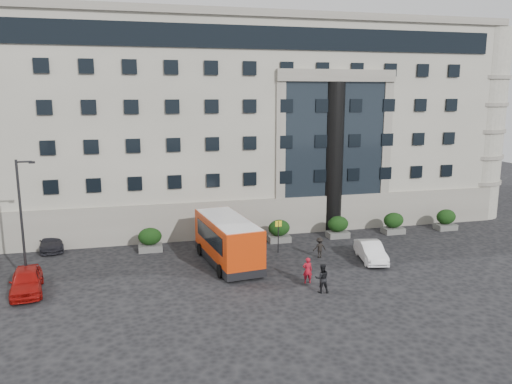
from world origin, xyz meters
TOP-DOWN VIEW (x-y plane):
  - ground at (0.00, 0.00)m, footprint 120.00×120.00m
  - civic_building at (6.00, 22.00)m, footprint 44.00×24.00m
  - entrance_column at (12.00, 10.30)m, footprint 1.80×1.80m
  - hedge_a at (-4.00, 7.80)m, footprint 1.80×1.26m
  - hedge_b at (1.20, 7.80)m, footprint 1.80×1.26m
  - hedge_c at (6.40, 7.80)m, footprint 1.80×1.26m
  - hedge_d at (11.60, 7.80)m, footprint 1.80×1.26m
  - hedge_e at (16.80, 7.80)m, footprint 1.80×1.26m
  - hedge_f at (22.00, 7.80)m, footprint 1.80×1.26m
  - street_lamp at (-11.94, 3.00)m, footprint 1.16×0.18m
  - bus_stop_sign at (5.50, 5.00)m, footprint 0.50×0.08m
  - minibus at (1.29, 3.53)m, footprint 3.75×8.20m
  - red_truck at (-11.99, 14.80)m, footprint 2.46×5.09m
  - parked_car_a at (-11.65, 1.16)m, footprint 2.37×4.69m
  - parked_car_c at (-11.50, 10.28)m, footprint 2.32×4.50m
  - white_taxi at (11.52, 1.58)m, footprint 2.25×4.48m
  - pedestrian_a at (5.54, -1.45)m, footprint 0.66×0.47m
  - pedestrian_b at (5.88, -3.13)m, footprint 1.00×0.84m
  - pedestrian_c at (8.16, 3.17)m, footprint 1.01×0.59m

SIDE VIEW (x-z plane):
  - ground at x=0.00m, z-range 0.00..0.00m
  - parked_car_c at x=-11.50m, z-range 0.00..1.25m
  - white_taxi at x=11.52m, z-range 0.00..1.41m
  - parked_car_a at x=-11.65m, z-range 0.00..1.53m
  - pedestrian_c at x=8.16m, z-range 0.00..1.54m
  - pedestrian_a at x=5.54m, z-range 0.00..1.71m
  - pedestrian_b at x=5.88m, z-range 0.00..1.83m
  - hedge_a at x=-4.00m, z-range 0.01..1.85m
  - hedge_b at x=1.20m, z-range 0.01..1.85m
  - hedge_c at x=6.40m, z-range 0.01..1.85m
  - hedge_d at x=11.60m, z-range 0.01..1.85m
  - hedge_e at x=16.80m, z-range 0.01..1.85m
  - hedge_f at x=22.00m, z-range 0.01..1.85m
  - red_truck at x=-11.99m, z-range 0.03..2.75m
  - bus_stop_sign at x=5.50m, z-range 0.47..2.99m
  - minibus at x=1.29m, z-range 0.17..3.47m
  - street_lamp at x=-11.94m, z-range 0.37..8.37m
  - entrance_column at x=12.00m, z-range 0.00..13.00m
  - civic_building at x=6.00m, z-range 0.00..18.00m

